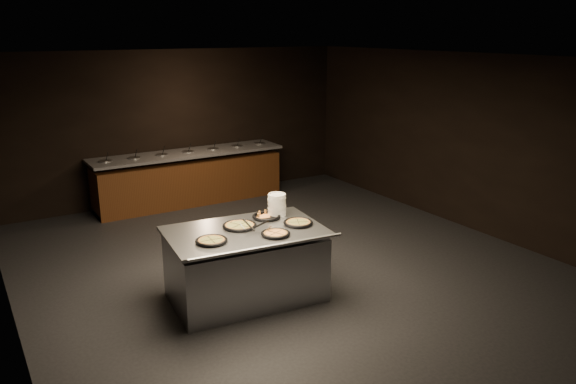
% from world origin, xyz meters
% --- Properties ---
extents(room, '(7.02, 8.02, 2.92)m').
position_xyz_m(room, '(0.00, 0.00, 1.45)').
color(room, black).
rests_on(room, ground).
extents(salad_bar, '(3.70, 0.83, 1.18)m').
position_xyz_m(salad_bar, '(0.00, 3.56, 0.44)').
color(salad_bar, '#4D2912').
rests_on(salad_bar, ground).
extents(serving_counter, '(2.00, 1.40, 0.91)m').
position_xyz_m(serving_counter, '(-0.93, -0.61, 0.43)').
color(serving_counter, silver).
rests_on(serving_counter, ground).
extents(plate_stack, '(0.24, 0.24, 0.28)m').
position_xyz_m(plate_stack, '(-0.30, -0.31, 1.04)').
color(plate_stack, white).
rests_on(plate_stack, serving_counter).
extents(pan_veggie_whole, '(0.37, 0.37, 0.04)m').
position_xyz_m(pan_veggie_whole, '(-1.44, -0.78, 0.92)').
color(pan_veggie_whole, black).
rests_on(pan_veggie_whole, serving_counter).
extents(pan_cheese_whole, '(0.42, 0.42, 0.04)m').
position_xyz_m(pan_cheese_whole, '(-0.94, -0.49, 0.92)').
color(pan_cheese_whole, black).
rests_on(pan_cheese_whole, serving_counter).
extents(pan_cheese_slices_a, '(0.37, 0.37, 0.04)m').
position_xyz_m(pan_cheese_slices_a, '(-0.48, -0.34, 0.92)').
color(pan_cheese_slices_a, black).
rests_on(pan_cheese_slices_a, serving_counter).
extents(pan_cheese_slices_b, '(0.35, 0.35, 0.04)m').
position_xyz_m(pan_cheese_slices_b, '(-0.70, -0.96, 0.92)').
color(pan_cheese_slices_b, black).
rests_on(pan_cheese_slices_b, serving_counter).
extents(pan_veggie_slices, '(0.37, 0.37, 0.04)m').
position_xyz_m(pan_veggie_slices, '(-0.26, -0.77, 0.92)').
color(pan_veggie_slices, black).
rests_on(pan_veggie_slices, serving_counter).
extents(server_left, '(0.19, 0.30, 0.16)m').
position_xyz_m(server_left, '(-0.95, -0.68, 0.98)').
color(server_left, silver).
rests_on(server_left, serving_counter).
extents(server_right, '(0.27, 0.25, 0.16)m').
position_xyz_m(server_right, '(-0.76, -0.82, 0.98)').
color(server_right, silver).
rests_on(server_right, serving_counter).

